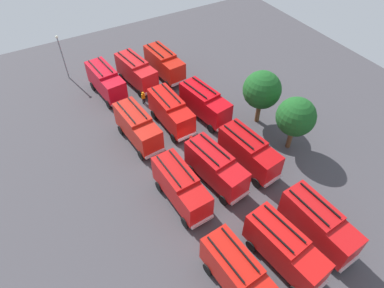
# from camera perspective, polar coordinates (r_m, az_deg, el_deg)

# --- Properties ---
(ground_plane) EXTENTS (66.38, 66.38, 0.00)m
(ground_plane) POSITION_cam_1_polar(r_m,az_deg,el_deg) (37.53, -0.00, -1.51)
(ground_plane) COLOR #423F44
(fire_truck_0) EXTENTS (7.40, 3.33, 3.88)m
(fire_truck_0) POSITION_cam_1_polar(r_m,az_deg,el_deg) (45.78, -14.33, 10.29)
(fire_truck_0) COLOR red
(fire_truck_0) RESTS_ON ground
(fire_truck_1) EXTENTS (7.37, 3.23, 3.88)m
(fire_truck_1) POSITION_cam_1_polar(r_m,az_deg,el_deg) (37.93, -9.17, 2.92)
(fire_truck_1) COLOR red
(fire_truck_1) RESTS_ON ground
(fire_truck_2) EXTENTS (7.31, 3.05, 3.88)m
(fire_truck_2) POSITION_cam_1_polar(r_m,az_deg,el_deg) (31.74, -1.88, -7.20)
(fire_truck_2) COLOR red
(fire_truck_2) RESTS_ON ground
(fire_truck_3) EXTENTS (7.37, 3.21, 3.88)m
(fire_truck_3) POSITION_cam_1_polar(r_m,az_deg,el_deg) (27.61, 8.02, -21.12)
(fire_truck_3) COLOR red
(fire_truck_3) RESTS_ON ground
(fire_truck_4) EXTENTS (7.48, 3.59, 3.88)m
(fire_truck_4) POSITION_cam_1_polar(r_m,az_deg,el_deg) (46.90, -9.40, 12.04)
(fire_truck_4) COLOR red
(fire_truck_4) RESTS_ON ground
(fire_truck_5) EXTENTS (7.29, 2.98, 3.88)m
(fire_truck_5) POSITION_cam_1_polar(r_m,az_deg,el_deg) (39.56, -3.61, 5.56)
(fire_truck_5) COLOR red
(fire_truck_5) RESTS_ON ground
(fire_truck_6) EXTENTS (7.48, 3.61, 3.88)m
(fire_truck_6) POSITION_cam_1_polar(r_m,az_deg,el_deg) (33.36, 4.02, -3.89)
(fire_truck_6) COLOR red
(fire_truck_6) RESTS_ON ground
(fire_truck_7) EXTENTS (7.46, 3.53, 3.88)m
(fire_truck_7) POSITION_cam_1_polar(r_m,az_deg,el_deg) (29.30, 15.38, -16.62)
(fire_truck_7) COLOR red
(fire_truck_7) RESTS_ON ground
(fire_truck_8) EXTENTS (7.39, 3.29, 3.88)m
(fire_truck_8) POSITION_cam_1_polar(r_m,az_deg,el_deg) (48.16, -4.72, 13.46)
(fire_truck_8) COLOR red
(fire_truck_8) RESTS_ON ground
(fire_truck_9) EXTENTS (7.49, 3.63, 3.88)m
(fire_truck_9) POSITION_cam_1_polar(r_m,az_deg,el_deg) (40.73, 2.18, 6.97)
(fire_truck_9) COLOR red
(fire_truck_9) RESTS_ON ground
(fire_truck_10) EXTENTS (7.45, 3.48, 3.88)m
(fire_truck_10) POSITION_cam_1_polar(r_m,az_deg,el_deg) (35.19, 9.60, -1.26)
(fire_truck_10) COLOR red
(fire_truck_10) RESTS_ON ground
(fire_truck_11) EXTENTS (7.35, 3.15, 3.88)m
(fire_truck_11) POSITION_cam_1_polar(r_m,az_deg,el_deg) (31.39, 20.65, -12.47)
(fire_truck_11) COLOR red
(fire_truck_11) RESTS_ON ground
(firefighter_0) EXTENTS (0.29, 0.44, 1.71)m
(firefighter_0) POSITION_cam_1_polar(r_m,az_deg,el_deg) (44.01, -8.24, 7.83)
(firefighter_0) COLOR black
(firefighter_0) RESTS_ON ground
(firefighter_1) EXTENTS (0.40, 0.48, 1.83)m
(firefighter_1) POSITION_cam_1_polar(r_m,az_deg,el_deg) (37.28, -0.17, 0.38)
(firefighter_1) COLOR black
(firefighter_1) RESTS_ON ground
(firefighter_3) EXTENTS (0.39, 0.48, 1.75)m
(firefighter_3) POSITION_cam_1_polar(r_m,az_deg,el_deg) (42.78, -11.73, 6.08)
(firefighter_3) COLOR black
(firefighter_3) RESTS_ON ground
(tree_0) EXTENTS (4.39, 4.39, 6.81)m
(tree_0) POSITION_cam_1_polar(r_m,az_deg,el_deg) (39.46, 11.76, 8.94)
(tree_0) COLOR brown
(tree_0) RESTS_ON ground
(tree_1) EXTENTS (4.20, 4.20, 6.51)m
(tree_1) POSITION_cam_1_polar(r_m,az_deg,el_deg) (36.90, 17.18, 4.41)
(tree_1) COLOR brown
(tree_1) RESTS_ON ground
(traffic_cone_0) EXTENTS (0.47, 0.47, 0.66)m
(traffic_cone_0) POSITION_cam_1_polar(r_m,az_deg,el_deg) (45.67, 0.03, 8.92)
(traffic_cone_0) COLOR #F2600C
(traffic_cone_0) RESTS_ON ground
(lamppost) EXTENTS (0.36, 0.36, 6.40)m
(lamppost) POSITION_cam_1_polar(r_m,az_deg,el_deg) (50.12, -21.17, 14.03)
(lamppost) COLOR slate
(lamppost) RESTS_ON ground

